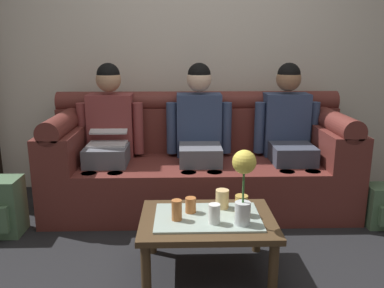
{
  "coord_description": "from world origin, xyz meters",
  "views": [
    {
      "loc": [
        -0.15,
        -2.09,
        1.36
      ],
      "look_at": [
        -0.07,
        0.79,
        0.64
      ],
      "focal_mm": 36.97,
      "sensor_mm": 36.0,
      "label": 1
    }
  ],
  "objects_px": {
    "couch": "(199,164)",
    "cup_far_center": "(241,205)",
    "person_middle": "(199,131)",
    "backpack_left": "(1,207)",
    "cup_near_left": "(177,210)",
    "cup_far_left": "(214,214)",
    "person_right": "(289,130)",
    "cup_far_right": "(222,199)",
    "coffee_table": "(207,225)",
    "flower_vase": "(244,178)",
    "cup_near_right": "(191,205)",
    "person_left": "(109,132)"
  },
  "relations": [
    {
      "from": "flower_vase",
      "to": "cup_near_left",
      "type": "bearing_deg",
      "value": 170.09
    },
    {
      "from": "couch",
      "to": "cup_far_center",
      "type": "bearing_deg",
      "value": -79.03
    },
    {
      "from": "person_right",
      "to": "cup_far_right",
      "type": "xyz_separation_m",
      "value": [
        -0.66,
        -0.94,
        -0.23
      ]
    },
    {
      "from": "coffee_table",
      "to": "cup_near_right",
      "type": "bearing_deg",
      "value": 148.15
    },
    {
      "from": "couch",
      "to": "person_middle",
      "type": "relative_size",
      "value": 2.04
    },
    {
      "from": "cup_far_left",
      "to": "person_middle",
      "type": "bearing_deg",
      "value": 91.62
    },
    {
      "from": "person_left",
      "to": "cup_near_right",
      "type": "bearing_deg",
      "value": -56.82
    },
    {
      "from": "couch",
      "to": "person_right",
      "type": "bearing_deg",
      "value": -0.31
    },
    {
      "from": "cup_near_left",
      "to": "flower_vase",
      "type": "bearing_deg",
      "value": -9.91
    },
    {
      "from": "couch",
      "to": "person_left",
      "type": "distance_m",
      "value": 0.81
    },
    {
      "from": "couch",
      "to": "flower_vase",
      "type": "distance_m",
      "value": 1.23
    },
    {
      "from": "person_right",
      "to": "cup_near_left",
      "type": "distance_m",
      "value": 1.48
    },
    {
      "from": "cup_far_center",
      "to": "cup_near_left",
      "type": "bearing_deg",
      "value": -170.79
    },
    {
      "from": "person_middle",
      "to": "cup_far_left",
      "type": "bearing_deg",
      "value": -88.38
    },
    {
      "from": "couch",
      "to": "cup_near_left",
      "type": "distance_m",
      "value": 1.14
    },
    {
      "from": "cup_near_left",
      "to": "cup_far_right",
      "type": "height_order",
      "value": "cup_near_left"
    },
    {
      "from": "cup_far_center",
      "to": "backpack_left",
      "type": "relative_size",
      "value": 0.29
    },
    {
      "from": "cup_far_left",
      "to": "backpack_left",
      "type": "bearing_deg",
      "value": 157.11
    },
    {
      "from": "cup_far_center",
      "to": "backpack_left",
      "type": "distance_m",
      "value": 1.78
    },
    {
      "from": "backpack_left",
      "to": "cup_near_left",
      "type": "bearing_deg",
      "value": -24.45
    },
    {
      "from": "person_middle",
      "to": "backpack_left",
      "type": "height_order",
      "value": "person_middle"
    },
    {
      "from": "cup_far_left",
      "to": "backpack_left",
      "type": "relative_size",
      "value": 0.27
    },
    {
      "from": "person_middle",
      "to": "flower_vase",
      "type": "distance_m",
      "value": 1.2
    },
    {
      "from": "coffee_table",
      "to": "cup_near_left",
      "type": "distance_m",
      "value": 0.22
    },
    {
      "from": "person_right",
      "to": "cup_near_left",
      "type": "height_order",
      "value": "person_right"
    },
    {
      "from": "person_left",
      "to": "cup_far_left",
      "type": "relative_size",
      "value": 10.58
    },
    {
      "from": "cup_near_right",
      "to": "cup_far_right",
      "type": "bearing_deg",
      "value": 18.03
    },
    {
      "from": "coffee_table",
      "to": "backpack_left",
      "type": "xyz_separation_m",
      "value": [
        -1.48,
        0.54,
        -0.1
      ]
    },
    {
      "from": "cup_near_left",
      "to": "cup_far_left",
      "type": "relative_size",
      "value": 1.06
    },
    {
      "from": "coffee_table",
      "to": "flower_vase",
      "type": "xyz_separation_m",
      "value": [
        0.19,
        -0.11,
        0.33
      ]
    },
    {
      "from": "couch",
      "to": "cup_far_center",
      "type": "xyz_separation_m",
      "value": [
        0.2,
        -1.06,
        0.06
      ]
    },
    {
      "from": "couch",
      "to": "cup_near_left",
      "type": "height_order",
      "value": "couch"
    },
    {
      "from": "cup_far_left",
      "to": "person_left",
      "type": "bearing_deg",
      "value": 124.23
    },
    {
      "from": "cup_far_right",
      "to": "backpack_left",
      "type": "relative_size",
      "value": 0.28
    },
    {
      "from": "couch",
      "to": "cup_far_center",
      "type": "height_order",
      "value": "couch"
    },
    {
      "from": "cup_near_right",
      "to": "cup_near_left",
      "type": "bearing_deg",
      "value": -128.29
    },
    {
      "from": "person_left",
      "to": "coffee_table",
      "type": "distance_m",
      "value": 1.36
    },
    {
      "from": "person_right",
      "to": "cup_near_right",
      "type": "height_order",
      "value": "person_right"
    },
    {
      "from": "person_right",
      "to": "cup_near_left",
      "type": "bearing_deg",
      "value": -130.17
    },
    {
      "from": "couch",
      "to": "cup_near_left",
      "type": "xyz_separation_m",
      "value": [
        -0.18,
        -1.12,
        0.06
      ]
    },
    {
      "from": "flower_vase",
      "to": "cup_far_right",
      "type": "bearing_deg",
      "value": 111.19
    },
    {
      "from": "coffee_table",
      "to": "cup_far_center",
      "type": "distance_m",
      "value": 0.24
    },
    {
      "from": "cup_near_left",
      "to": "person_middle",
      "type": "bearing_deg",
      "value": 80.69
    },
    {
      "from": "backpack_left",
      "to": "couch",
      "type": "bearing_deg",
      "value": 19.78
    },
    {
      "from": "person_right",
      "to": "cup_far_right",
      "type": "height_order",
      "value": "person_right"
    },
    {
      "from": "coffee_table",
      "to": "cup_near_left",
      "type": "xyz_separation_m",
      "value": [
        -0.18,
        -0.04,
        0.12
      ]
    },
    {
      "from": "flower_vase",
      "to": "backpack_left",
      "type": "relative_size",
      "value": 1.03
    },
    {
      "from": "person_right",
      "to": "coffee_table",
      "type": "distance_m",
      "value": 1.36
    },
    {
      "from": "couch",
      "to": "backpack_left",
      "type": "bearing_deg",
      "value": -160.22
    },
    {
      "from": "person_left",
      "to": "cup_far_center",
      "type": "distance_m",
      "value": 1.45
    }
  ]
}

